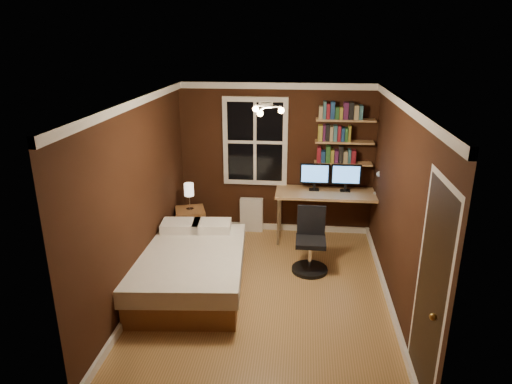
# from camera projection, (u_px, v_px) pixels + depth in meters

# --- Properties ---
(floor) EXTENTS (4.20, 4.20, 0.00)m
(floor) POSITION_uv_depth(u_px,v_px,m) (265.00, 293.00, 5.99)
(floor) COLOR olive
(floor) RESTS_ON ground
(wall_back) EXTENTS (3.20, 0.04, 2.50)m
(wall_back) POSITION_uv_depth(u_px,v_px,m) (276.00, 160.00, 7.55)
(wall_back) COLOR black
(wall_back) RESTS_ON ground
(wall_left) EXTENTS (0.04, 4.20, 2.50)m
(wall_left) POSITION_uv_depth(u_px,v_px,m) (139.00, 199.00, 5.74)
(wall_left) COLOR black
(wall_left) RESTS_ON ground
(wall_right) EXTENTS (0.04, 4.20, 2.50)m
(wall_right) POSITION_uv_depth(u_px,v_px,m) (400.00, 209.00, 5.42)
(wall_right) COLOR black
(wall_right) RESTS_ON ground
(ceiling) EXTENTS (3.20, 4.20, 0.02)m
(ceiling) POSITION_uv_depth(u_px,v_px,m) (266.00, 101.00, 5.17)
(ceiling) COLOR white
(ceiling) RESTS_ON wall_back
(window) EXTENTS (1.06, 0.06, 1.46)m
(window) POSITION_uv_depth(u_px,v_px,m) (255.00, 142.00, 7.46)
(window) COLOR silver
(window) RESTS_ON wall_back
(door) EXTENTS (0.03, 0.82, 2.05)m
(door) POSITION_uv_depth(u_px,v_px,m) (429.00, 295.00, 4.04)
(door) COLOR black
(door) RESTS_ON ground
(door_knob) EXTENTS (0.06, 0.06, 0.06)m
(door_knob) POSITION_uv_depth(u_px,v_px,m) (433.00, 317.00, 3.77)
(door_knob) COLOR #B88E3E
(door_knob) RESTS_ON door
(ceiling_fixture) EXTENTS (0.44, 0.44, 0.18)m
(ceiling_fixture) POSITION_uv_depth(u_px,v_px,m) (266.00, 111.00, 5.11)
(ceiling_fixture) COLOR beige
(ceiling_fixture) RESTS_ON ceiling
(bookshelf_lower) EXTENTS (0.92, 0.22, 0.03)m
(bookshelf_lower) POSITION_uv_depth(u_px,v_px,m) (343.00, 163.00, 7.33)
(bookshelf_lower) COLOR tan
(bookshelf_lower) RESTS_ON wall_back
(books_row_lower) EXTENTS (0.54, 0.16, 0.23)m
(books_row_lower) POSITION_uv_depth(u_px,v_px,m) (343.00, 155.00, 7.29)
(books_row_lower) COLOR maroon
(books_row_lower) RESTS_ON bookshelf_lower
(bookshelf_middle) EXTENTS (0.92, 0.22, 0.03)m
(bookshelf_middle) POSITION_uv_depth(u_px,v_px,m) (344.00, 142.00, 7.22)
(bookshelf_middle) COLOR tan
(bookshelf_middle) RESTS_ON wall_back
(books_row_middle) EXTENTS (0.54, 0.16, 0.23)m
(books_row_middle) POSITION_uv_depth(u_px,v_px,m) (345.00, 134.00, 7.18)
(books_row_middle) COLOR navy
(books_row_middle) RESTS_ON bookshelf_middle
(bookshelf_upper) EXTENTS (0.92, 0.22, 0.03)m
(bookshelf_upper) POSITION_uv_depth(u_px,v_px,m) (346.00, 120.00, 7.10)
(bookshelf_upper) COLOR tan
(bookshelf_upper) RESTS_ON wall_back
(books_row_upper) EXTENTS (0.60, 0.16, 0.23)m
(books_row_upper) POSITION_uv_depth(u_px,v_px,m) (346.00, 112.00, 7.06)
(books_row_upper) COLOR #255826
(books_row_upper) RESTS_ON bookshelf_upper
(bed) EXTENTS (1.56, 2.05, 0.66)m
(bed) POSITION_uv_depth(u_px,v_px,m) (190.00, 269.00, 6.02)
(bed) COLOR brown
(bed) RESTS_ON ground
(nightstand) EXTENTS (0.57, 0.57, 0.57)m
(nightstand) POSITION_uv_depth(u_px,v_px,m) (191.00, 226.00, 7.37)
(nightstand) COLOR brown
(nightstand) RESTS_ON ground
(bedside_lamp) EXTENTS (0.15, 0.15, 0.44)m
(bedside_lamp) POSITION_uv_depth(u_px,v_px,m) (189.00, 197.00, 7.21)
(bedside_lamp) COLOR white
(bedside_lamp) RESTS_ON nightstand
(radiator) EXTENTS (0.39, 0.14, 0.58)m
(radiator) POSITION_uv_depth(u_px,v_px,m) (252.00, 215.00, 7.81)
(radiator) COLOR silver
(radiator) RESTS_ON ground
(desk) EXTENTS (1.74, 0.65, 0.83)m
(desk) POSITION_uv_depth(u_px,v_px,m) (330.00, 196.00, 7.30)
(desk) COLOR tan
(desk) RESTS_ON ground
(monitor_left) EXTENTS (0.47, 0.12, 0.44)m
(monitor_left) POSITION_uv_depth(u_px,v_px,m) (315.00, 177.00, 7.31)
(monitor_left) COLOR black
(monitor_left) RESTS_ON desk
(monitor_right) EXTENTS (0.47, 0.12, 0.44)m
(monitor_right) POSITION_uv_depth(u_px,v_px,m) (346.00, 178.00, 7.26)
(monitor_right) COLOR black
(monitor_right) RESTS_ON desk
(desk_lamp) EXTENTS (0.14, 0.32, 0.44)m
(desk_lamp) POSITION_uv_depth(u_px,v_px,m) (378.00, 182.00, 7.07)
(desk_lamp) COLOR silver
(desk_lamp) RESTS_ON desk
(office_chair) EXTENTS (0.51, 0.51, 0.93)m
(office_chair) POSITION_uv_depth(u_px,v_px,m) (310.00, 248.00, 6.47)
(office_chair) COLOR black
(office_chair) RESTS_ON ground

